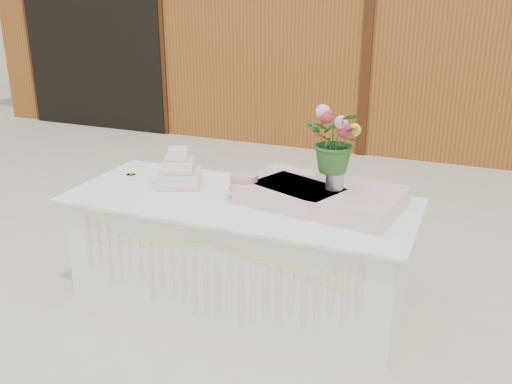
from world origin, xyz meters
The scene contains 9 objects.
ground centered at (0.00, 0.00, 0.00)m, with size 80.00×80.00×0.00m, color beige.
barn centered at (-0.01, 5.99, 1.68)m, with size 12.60×4.60×3.30m.
cake_table centered at (0.00, 0.00, 0.39)m, with size 2.40×1.00×0.77m.
wedding_cake centered at (-0.52, 0.10, 0.86)m, with size 0.41×0.41×0.28m.
pink_cake_stand centered at (0.02, 0.03, 0.87)m, with size 0.24×0.24×0.17m.
satin_runner centered at (0.55, 0.12, 0.84)m, with size 1.03×0.60×0.13m, color beige.
flower_vase centered at (0.64, 0.10, 0.98)m, with size 0.12×0.12×0.16m, color #A3A3A7.
bouquet centered at (0.64, 0.10, 1.27)m, with size 0.38×0.33×0.42m, color #2C5B24.
loose_flowers centered at (-1.01, 0.00, 0.78)m, with size 0.14×0.34×0.02m, color pink, non-canonical shape.
Camera 1 is at (1.49, -3.33, 2.16)m, focal length 40.00 mm.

